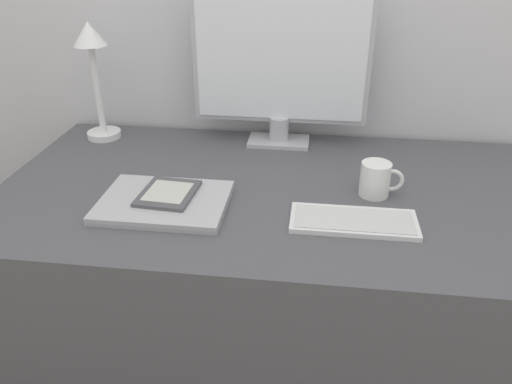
{
  "coord_description": "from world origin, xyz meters",
  "views": [
    {
      "loc": [
        0.1,
        -1.0,
        1.31
      ],
      "look_at": [
        -0.03,
        0.01,
        0.77
      ],
      "focal_mm": 35.0,
      "sensor_mm": 36.0,
      "label": 1
    }
  ],
  "objects_px": {
    "laptop": "(164,202)",
    "ereader": "(168,193)",
    "keyboard": "(354,221)",
    "coffee_mug": "(376,179)",
    "desk_lamp": "(94,64)",
    "monitor": "(281,66)"
  },
  "relations": [
    {
      "from": "coffee_mug",
      "to": "desk_lamp",
      "type": "bearing_deg",
      "value": 160.98
    },
    {
      "from": "desk_lamp",
      "to": "laptop",
      "type": "bearing_deg",
      "value": -51.97
    },
    {
      "from": "ereader",
      "to": "laptop",
      "type": "bearing_deg",
      "value": -105.23
    },
    {
      "from": "keyboard",
      "to": "ereader",
      "type": "xyz_separation_m",
      "value": [
        -0.45,
        0.04,
        0.02
      ]
    },
    {
      "from": "monitor",
      "to": "laptop",
      "type": "bearing_deg",
      "value": -118.85
    },
    {
      "from": "laptop",
      "to": "coffee_mug",
      "type": "relative_size",
      "value": 2.83
    },
    {
      "from": "coffee_mug",
      "to": "laptop",
      "type": "bearing_deg",
      "value": -166.38
    },
    {
      "from": "laptop",
      "to": "coffee_mug",
      "type": "bearing_deg",
      "value": 13.62
    },
    {
      "from": "laptop",
      "to": "desk_lamp",
      "type": "height_order",
      "value": "desk_lamp"
    },
    {
      "from": "laptop",
      "to": "ereader",
      "type": "height_order",
      "value": "ereader"
    },
    {
      "from": "monitor",
      "to": "coffee_mug",
      "type": "relative_size",
      "value": 4.82
    },
    {
      "from": "monitor",
      "to": "laptop",
      "type": "xyz_separation_m",
      "value": [
        -0.24,
        -0.44,
        -0.23
      ]
    },
    {
      "from": "keyboard",
      "to": "coffee_mug",
      "type": "height_order",
      "value": "coffee_mug"
    },
    {
      "from": "laptop",
      "to": "keyboard",
      "type": "bearing_deg",
      "value": -3.03
    },
    {
      "from": "keyboard",
      "to": "coffee_mug",
      "type": "relative_size",
      "value": 2.66
    },
    {
      "from": "monitor",
      "to": "coffee_mug",
      "type": "height_order",
      "value": "monitor"
    },
    {
      "from": "desk_lamp",
      "to": "ereader",
      "type": "bearing_deg",
      "value": -50.18
    },
    {
      "from": "laptop",
      "to": "desk_lamp",
      "type": "bearing_deg",
      "value": 128.03
    },
    {
      "from": "laptop",
      "to": "desk_lamp",
      "type": "relative_size",
      "value": 0.86
    },
    {
      "from": "coffee_mug",
      "to": "keyboard",
      "type": "bearing_deg",
      "value": -111.6
    },
    {
      "from": "ereader",
      "to": "coffee_mug",
      "type": "height_order",
      "value": "coffee_mug"
    },
    {
      "from": "keyboard",
      "to": "ereader",
      "type": "distance_m",
      "value": 0.45
    }
  ]
}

